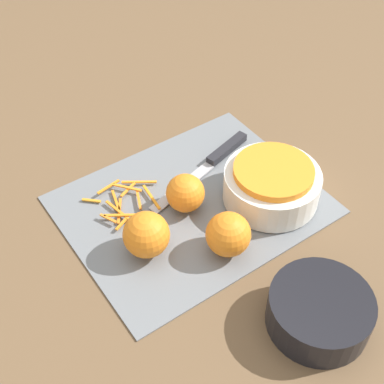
# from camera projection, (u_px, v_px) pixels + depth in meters

# --- Properties ---
(ground_plane) EXTENTS (4.00, 4.00, 0.00)m
(ground_plane) POSITION_uv_depth(u_px,v_px,m) (192.00, 205.00, 1.02)
(ground_plane) COLOR brown
(cutting_board) EXTENTS (0.47, 0.37, 0.01)m
(cutting_board) POSITION_uv_depth(u_px,v_px,m) (192.00, 204.00, 1.01)
(cutting_board) COLOR slate
(cutting_board) RESTS_ON ground_plane
(bowl_speckled) EXTENTS (0.18, 0.18, 0.08)m
(bowl_speckled) POSITION_uv_depth(u_px,v_px,m) (272.00, 183.00, 1.00)
(bowl_speckled) COLOR silver
(bowl_speckled) RESTS_ON cutting_board
(bowl_dark) EXTENTS (0.16, 0.16, 0.06)m
(bowl_dark) POSITION_uv_depth(u_px,v_px,m) (319.00, 311.00, 0.82)
(bowl_dark) COLOR black
(bowl_dark) RESTS_ON ground_plane
(knife) EXTENTS (0.28, 0.09, 0.02)m
(knife) POSITION_uv_depth(u_px,v_px,m) (217.00, 157.00, 1.09)
(knife) COLOR #232328
(knife) RESTS_ON cutting_board
(orange_left) EXTENTS (0.08, 0.08, 0.08)m
(orange_left) POSITION_uv_depth(u_px,v_px,m) (146.00, 235.00, 0.90)
(orange_left) COLOR orange
(orange_left) RESTS_ON cutting_board
(orange_right) EXTENTS (0.07, 0.07, 0.07)m
(orange_right) POSITION_uv_depth(u_px,v_px,m) (187.00, 195.00, 0.98)
(orange_right) COLOR orange
(orange_right) RESTS_ON cutting_board
(orange_back) EXTENTS (0.08, 0.08, 0.08)m
(orange_back) POSITION_uv_depth(u_px,v_px,m) (228.00, 234.00, 0.91)
(orange_back) COLOR orange
(orange_back) RESTS_ON cutting_board
(peel_pile) EXTENTS (0.14, 0.11, 0.01)m
(peel_pile) POSITION_uv_depth(u_px,v_px,m) (124.00, 201.00, 1.01)
(peel_pile) COLOR orange
(peel_pile) RESTS_ON cutting_board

